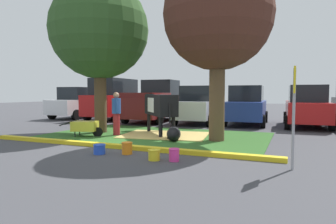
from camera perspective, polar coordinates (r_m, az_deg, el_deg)
The scene contains 21 objects.
ground_plane at distance 10.03m, azimuth -5.68°, elevation -5.81°, with size 80.00×80.00×0.00m, color #424247.
grass_island at distance 11.48m, azimuth -2.59°, elevation -4.54°, with size 8.39×5.17×0.02m, color #2D5B23.
curb_yellow at distance 9.11m, azimuth -10.06°, elevation -6.43°, with size 9.59×0.24×0.12m, color yellow.
hay_bedding at distance 11.53m, azimuth -0.58°, elevation -4.43°, with size 3.20×2.40×0.04m, color tan.
shade_tree_left at distance 12.89m, azimuth -12.98°, elevation 14.99°, with size 4.00×4.00×6.23m.
shade_tree_right at distance 10.60m, azimuth 9.48°, elevation 17.59°, with size 3.69×3.69×6.10m.
cow_holstein at distance 11.83m, azimuth -1.64°, elevation 1.30°, with size 2.35×2.60×1.62m.
calf_lying at distance 10.33m, azimuth 1.08°, elevation -4.18°, with size 0.86×1.32×0.48m.
person_handler at distance 11.66m, azimuth -9.84°, elevation -0.06°, with size 0.38×0.42×1.68m.
wheelbarrow at distance 11.67m, azimuth -15.49°, elevation -2.68°, with size 1.61×0.91×0.63m.
parking_sign at distance 6.85m, azimuth 22.96°, elevation 2.57°, with size 0.06×0.44×2.20m.
bucket_blue at distance 8.32m, azimuth -12.97°, elevation -6.90°, with size 0.34×0.34×0.26m.
bucket_orange at distance 8.17m, azimuth -7.83°, elevation -6.81°, with size 0.30×0.30×0.32m.
bucket_yellow at distance 7.39m, azimuth -2.68°, elevation -8.13°, with size 0.31×0.31×0.27m.
bucket_pink at distance 7.28m, azimuth 1.18°, elevation -8.13°, with size 0.27×0.27×0.31m.
hatchback_white at distance 20.55m, azimuth -16.78°, elevation 1.66°, with size 2.18×4.48×2.02m.
suv_dark_grey at distance 18.83m, azimuth -10.21°, elevation 2.46°, with size 2.28×4.68×2.52m.
pickup_truck_maroon at distance 17.39m, azimuth -2.40°, elevation 1.90°, with size 2.40×5.48×2.42m.
sedan_silver at distance 16.29m, azimuth 5.94°, elevation 1.31°, with size 2.18×4.48×2.02m.
sedan_blue at distance 16.12m, azimuth 14.79°, elevation 1.18°, with size 2.18×4.48×2.02m.
sedan_red at distance 15.91m, azimuth 24.98°, elevation 0.93°, with size 2.18×4.48×2.02m.
Camera 1 is at (4.74, -8.69, 1.65)m, focal length 31.89 mm.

